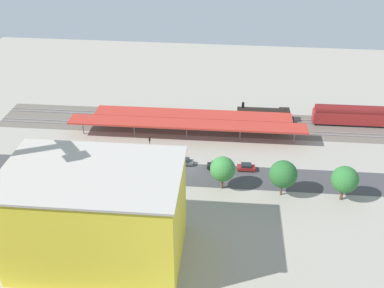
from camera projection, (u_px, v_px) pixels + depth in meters
The scene contains 26 objects.
ground_plane at pixel (193, 169), 105.43m from camera, with size 177.84×177.84×0.00m, color #9E998C.
rail_bed at pixel (201, 123), 124.66m from camera, with size 111.15×14.32×0.01m, color #665E54.
street_asphalt at pixel (192, 175), 103.34m from camera, with size 111.15×9.00×0.01m, color #424244.
track_rails at pixel (201, 122), 124.57m from camera, with size 111.14×9.55×0.12m.
platform_canopy_near at pixel (187, 124), 115.18m from camera, with size 60.74×6.07×4.51m.
platform_canopy_far at pixel (193, 114), 120.73m from camera, with size 52.36×6.22×4.05m.
locomotive at pixel (266, 115), 124.82m from camera, with size 15.70×3.17×5.25m.
passenger_coach at pixel (350, 115), 122.22m from camera, with size 19.66×3.37×5.80m.
parked_car_0 at pixel (246, 167), 104.59m from camera, with size 4.20×2.00×1.66m.
parked_car_1 at pixel (217, 166), 105.18m from camera, with size 4.47×1.93×1.59m.
parked_car_2 at pixel (184, 162), 106.64m from camera, with size 4.38×1.84×1.64m.
parked_car_3 at pixel (154, 162), 106.68m from camera, with size 4.79×1.93×1.63m.
parked_car_4 at pixel (123, 161), 107.06m from camera, with size 4.70×1.92×1.66m.
parked_car_5 at pixel (93, 157), 108.12m from camera, with size 4.46×2.02×1.81m.
parked_car_6 at pixel (63, 157), 108.39m from camera, with size 4.29×1.93×1.68m.
parked_car_7 at pixel (36, 155), 108.92m from camera, with size 4.69×2.04×1.86m.
construction_building at pixel (96, 216), 77.42m from camera, with size 28.90×17.95×17.62m, color yellow.
construction_roof_slab at pixel (90, 173), 72.77m from camera, with size 29.50×18.55×0.40m, color #B7B2A8.
box_truck_0 at pixel (75, 192), 94.76m from camera, with size 8.74×2.58×3.65m.
box_truck_1 at pixel (146, 196), 94.10m from camera, with size 9.73×3.13×3.24m.
street_tree_0 at pixel (118, 163), 98.53m from camera, with size 4.21×4.21×7.00m.
street_tree_1 at pixel (345, 180), 93.03m from camera, with size 5.60×5.60×7.91m.
street_tree_2 at pixel (283, 174), 94.30m from camera, with size 5.88×5.88×8.24m.
street_tree_3 at pixel (52, 158), 99.12m from camera, with size 5.23×5.23×8.22m.
street_tree_4 at pixel (223, 169), 96.50m from camera, with size 5.45×5.45×7.71m.
traffic_light at pixel (150, 145), 106.29m from camera, with size 0.50×0.36×6.33m.
Camera 1 is at (-8.89, 86.87, 59.35)m, focal length 42.44 mm.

